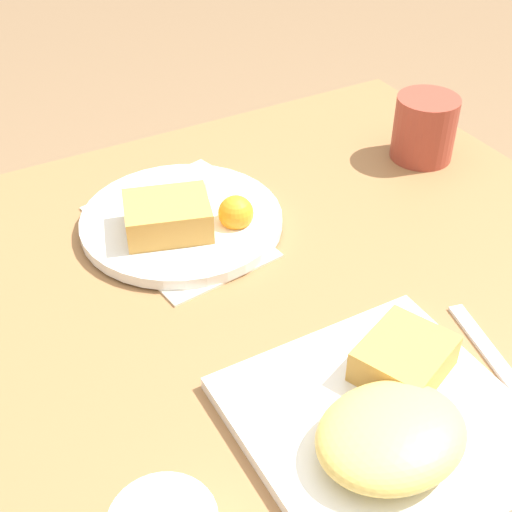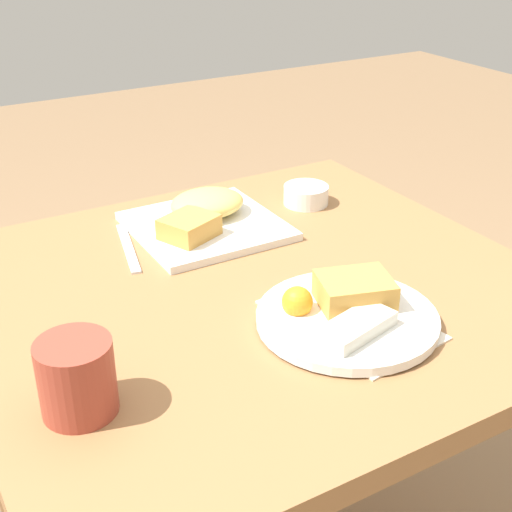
# 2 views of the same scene
# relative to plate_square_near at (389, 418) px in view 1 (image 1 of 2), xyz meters

# --- Properties ---
(dining_table) EXTENTS (0.87, 0.81, 0.72)m
(dining_table) POSITION_rel_plate_square_near_xyz_m (0.02, 0.22, -0.12)
(dining_table) COLOR olive
(dining_table) RESTS_ON ground_plane
(menu_card) EXTENTS (0.18, 0.26, 0.00)m
(menu_card) POSITION_rel_plate_square_near_xyz_m (-0.04, 0.38, -0.02)
(menu_card) COLOR beige
(menu_card) RESTS_ON dining_table
(plate_square_near) EXTENTS (0.25, 0.25, 0.06)m
(plate_square_near) POSITION_rel_plate_square_near_xyz_m (0.00, 0.00, 0.00)
(plate_square_near) COLOR white
(plate_square_near) RESTS_ON dining_table
(plate_oval_far) EXTENTS (0.25, 0.25, 0.05)m
(plate_oval_far) POSITION_rel_plate_square_near_xyz_m (-0.03, 0.38, -0.00)
(plate_oval_far) COLOR white
(plate_oval_far) RESTS_ON menu_card
(butter_knife) EXTENTS (0.06, 0.19, 0.00)m
(butter_knife) POSITION_rel_plate_square_near_xyz_m (0.15, 0.01, -0.02)
(butter_knife) COLOR silver
(butter_knife) RESTS_ON dining_table
(coffee_mug) EXTENTS (0.09, 0.09, 0.09)m
(coffee_mug) POSITION_rel_plate_square_near_xyz_m (0.35, 0.38, 0.02)
(coffee_mug) COLOR #9E3D2D
(coffee_mug) RESTS_ON dining_table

